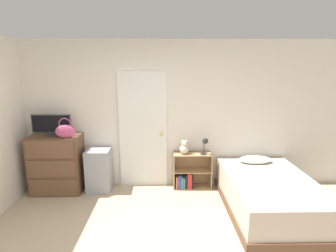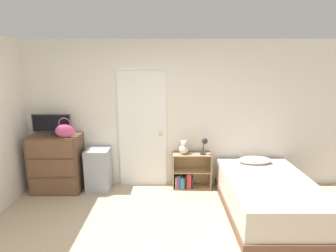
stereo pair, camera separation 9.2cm
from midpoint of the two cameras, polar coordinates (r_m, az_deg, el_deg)
wall_back at (r=4.58m, az=-4.90°, el=2.33°), size 10.00×0.06×2.55m
door_closed at (r=4.59m, az=-6.00°, el=-0.95°), size 0.83×0.09×2.04m
dresser at (r=4.87m, az=-23.53°, el=-7.60°), size 0.83×0.47×0.99m
tv at (r=4.72m, az=-24.55°, el=0.28°), size 0.64×0.16×0.36m
handbag at (r=4.48m, az=-22.00°, el=-1.02°), size 0.32×0.09×0.33m
storage_bin at (r=4.73m, az=-15.32°, el=-9.23°), size 0.40×0.39×0.73m
bookshelf at (r=4.72m, az=4.11°, el=-10.41°), size 0.67×0.25×0.63m
teddy_bear at (r=4.54m, az=2.98°, el=-4.78°), size 0.16×0.16×0.25m
desk_lamp at (r=4.51m, az=7.50°, el=-3.63°), size 0.13×0.12×0.29m
bed at (r=4.25m, az=20.54°, el=-13.75°), size 1.24×1.86×0.62m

